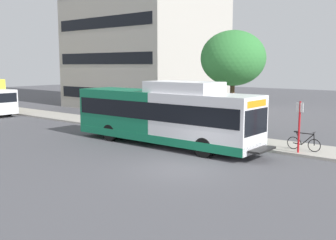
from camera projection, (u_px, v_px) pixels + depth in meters
ground_plane at (70, 145)px, 22.39m from camera, size 120.00×120.00×0.00m
sidewalk_curb at (174, 132)px, 26.50m from camera, size 3.00×56.00×0.14m
transit_bus at (164, 115)px, 22.33m from camera, size 2.58×12.25×3.65m
bus_stop_sign_pole at (299, 123)px, 19.75m from camera, size 0.10×0.36×2.60m
bicycle_parked at (304, 142)px, 20.38m from camera, size 0.52×1.76×1.02m
street_tree_near_stop at (233, 58)px, 23.96m from camera, size 3.95×3.95×6.48m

